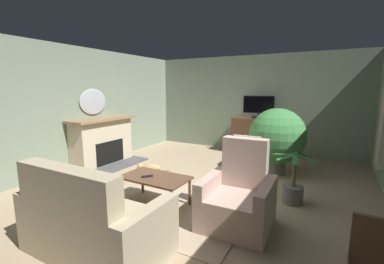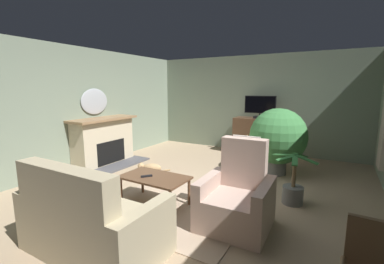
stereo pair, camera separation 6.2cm
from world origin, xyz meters
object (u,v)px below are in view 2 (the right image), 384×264
(coffee_table, at_px, (155,180))
(tv_remote, at_px, (147,176))
(fireplace, at_px, (104,142))
(tv_cabinet, at_px, (259,137))
(potted_plant_small_fern_corner, at_px, (278,137))
(sofa_floral, at_px, (91,223))
(armchair_in_far_corner, at_px, (237,200))
(cat, at_px, (150,167))
(potted_plant_tall_palm_by_window, at_px, (293,191))
(wall_mirror_oval, at_px, (95,101))
(television, at_px, (260,106))

(coffee_table, relative_size, tv_remote, 6.13)
(fireplace, bearing_deg, coffee_table, -26.16)
(tv_cabinet, height_order, potted_plant_small_fern_corner, potted_plant_small_fern_corner)
(tv_remote, height_order, sofa_floral, sofa_floral)
(fireplace, height_order, armchair_in_far_corner, armchair_in_far_corner)
(potted_plant_small_fern_corner, height_order, cat, potted_plant_small_fern_corner)
(coffee_table, distance_m, potted_plant_small_fern_corner, 2.80)
(potted_plant_tall_palm_by_window, height_order, cat, potted_plant_tall_palm_by_window)
(cat, bearing_deg, armchair_in_far_corner, -26.36)
(tv_cabinet, distance_m, potted_plant_tall_palm_by_window, 3.07)
(wall_mirror_oval, height_order, television, wall_mirror_oval)
(tv_cabinet, distance_m, television, 0.84)
(tv_cabinet, height_order, coffee_table, tv_cabinet)
(coffee_table, bearing_deg, potted_plant_tall_palm_by_window, 30.67)
(potted_plant_small_fern_corner, bearing_deg, cat, -152.99)
(television, height_order, cat, television)
(tv_cabinet, xyz_separation_m, armchair_in_far_corner, (0.75, -3.81, -0.12))
(television, xyz_separation_m, tv_remote, (-0.65, -3.88, -0.84))
(tv_cabinet, xyz_separation_m, potted_plant_small_fern_corner, (0.76, -1.43, 0.31))
(fireplace, distance_m, sofa_floral, 3.50)
(tv_remote, bearing_deg, tv_cabinet, 30.17)
(coffee_table, distance_m, tv_remote, 0.13)
(coffee_table, xyz_separation_m, potted_plant_small_fern_corner, (1.32, 2.44, 0.38))
(tv_cabinet, height_order, cat, tv_cabinet)
(wall_mirror_oval, xyz_separation_m, tv_remote, (2.51, -1.23, -1.01))
(fireplace, relative_size, wall_mirror_oval, 2.21)
(tv_cabinet, height_order, sofa_floral, sofa_floral)
(armchair_in_far_corner, bearing_deg, television, 101.21)
(tv_cabinet, relative_size, armchair_in_far_corner, 1.19)
(television, height_order, tv_remote, television)
(tv_remote, bearing_deg, potted_plant_small_fern_corner, 10.17)
(fireplace, relative_size, tv_remote, 9.73)
(tv_remote, bearing_deg, coffee_table, -14.79)
(fireplace, distance_m, armchair_in_far_corner, 3.83)
(television, xyz_separation_m, armchair_in_far_corner, (0.75, -3.76, -0.96))
(tv_remote, relative_size, potted_plant_tall_palm_by_window, 0.21)
(tv_remote, bearing_deg, armchair_in_far_corner, -45.44)
(tv_cabinet, xyz_separation_m, coffee_table, (-0.55, -3.87, -0.06))
(wall_mirror_oval, relative_size, cat, 1.07)
(armchair_in_far_corner, distance_m, potted_plant_small_fern_corner, 2.43)
(coffee_table, xyz_separation_m, armchair_in_far_corner, (1.30, 0.05, -0.06))
(tv_cabinet, xyz_separation_m, potted_plant_tall_palm_by_window, (1.29, -2.77, -0.26))
(fireplace, bearing_deg, potted_plant_small_fern_corner, 19.21)
(fireplace, distance_m, cat, 1.37)
(wall_mirror_oval, xyz_separation_m, cat, (1.54, 0.07, -1.38))
(tv_cabinet, distance_m, coffee_table, 3.91)
(coffee_table, height_order, potted_plant_tall_palm_by_window, potted_plant_tall_palm_by_window)
(wall_mirror_oval, bearing_deg, sofa_floral, -41.81)
(armchair_in_far_corner, bearing_deg, sofa_floral, -131.03)
(cat, bearing_deg, coffee_table, -49.00)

